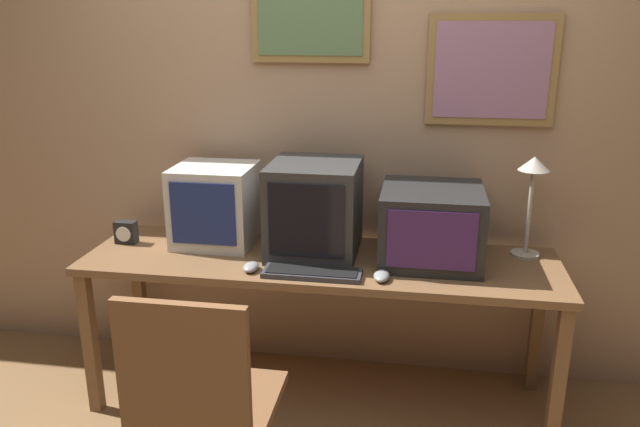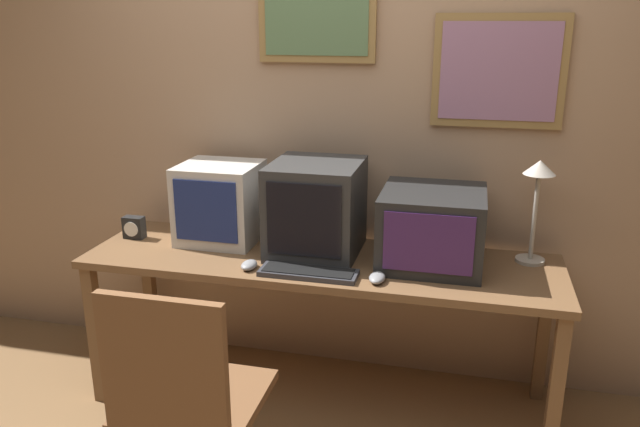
{
  "view_description": "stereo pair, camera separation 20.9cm",
  "coord_description": "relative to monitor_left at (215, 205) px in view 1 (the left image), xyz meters",
  "views": [
    {
      "loc": [
        0.44,
        -1.68,
        1.81
      ],
      "look_at": [
        0.0,
        0.97,
        0.96
      ],
      "focal_mm": 35.0,
      "sensor_mm": 36.0,
      "label": 1
    },
    {
      "loc": [
        0.64,
        -1.64,
        1.81
      ],
      "look_at": [
        0.0,
        0.97,
        0.96
      ],
      "focal_mm": 35.0,
      "sensor_mm": 36.0,
      "label": 2
    }
  ],
  "objects": [
    {
      "name": "mouse_near_keyboard",
      "position": [
        0.84,
        -0.33,
        -0.18
      ],
      "size": [
        0.07,
        0.12,
        0.04
      ],
      "color": "gray",
      "rests_on": "desk"
    },
    {
      "name": "monitor_center",
      "position": [
        0.5,
        -0.05,
        0.02
      ],
      "size": [
        0.41,
        0.45,
        0.43
      ],
      "color": "#333333",
      "rests_on": "desk"
    },
    {
      "name": "office_chair",
      "position": [
        0.25,
        -0.97,
        -0.53
      ],
      "size": [
        0.51,
        0.51,
        0.97
      ],
      "color": "black",
      "rests_on": "ground_plane"
    },
    {
      "name": "desk_lamp",
      "position": [
        1.48,
        0.06,
        0.15
      ],
      "size": [
        0.14,
        0.14,
        0.47
      ],
      "color": "#B2A899",
      "rests_on": "desk"
    },
    {
      "name": "mouse_far_corner",
      "position": [
        0.26,
        -0.33,
        -0.18
      ],
      "size": [
        0.07,
        0.1,
        0.04
      ],
      "color": "gray",
      "rests_on": "desk"
    },
    {
      "name": "monitor_left",
      "position": [
        0.0,
        0.0,
        0.0
      ],
      "size": [
        0.38,
        0.36,
        0.39
      ],
      "color": "beige",
      "rests_on": "desk"
    },
    {
      "name": "wall_back",
      "position": [
        0.54,
        0.28,
        0.37
      ],
      "size": [
        8.0,
        0.08,
        2.6
      ],
      "color": "tan",
      "rests_on": "ground_plane"
    },
    {
      "name": "desk_clock",
      "position": [
        -0.44,
        -0.08,
        -0.14
      ],
      "size": [
        0.1,
        0.06,
        0.11
      ],
      "color": "black",
      "rests_on": "desk"
    },
    {
      "name": "desk",
      "position": [
        0.54,
        -0.13,
        -0.27
      ],
      "size": [
        2.19,
        0.63,
        0.75
      ],
      "color": "brown",
      "rests_on": "ground_plane"
    },
    {
      "name": "keyboard_main",
      "position": [
        0.53,
        -0.34,
        -0.18
      ],
      "size": [
        0.43,
        0.14,
        0.03
      ],
      "color": "#333338",
      "rests_on": "desk"
    },
    {
      "name": "monitor_right",
      "position": [
        1.04,
        -0.06,
        -0.03
      ],
      "size": [
        0.45,
        0.47,
        0.33
      ],
      "color": "black",
      "rests_on": "desk"
    }
  ]
}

